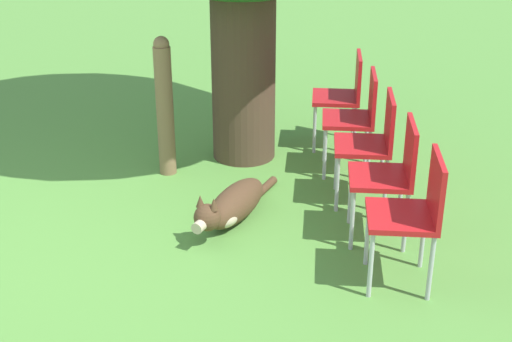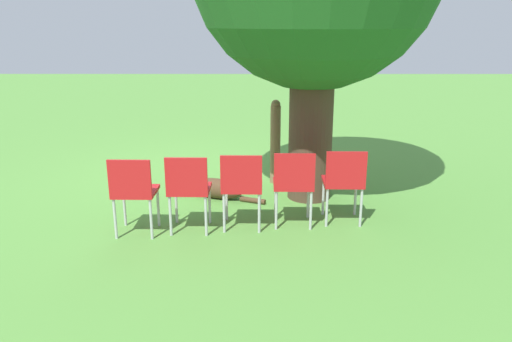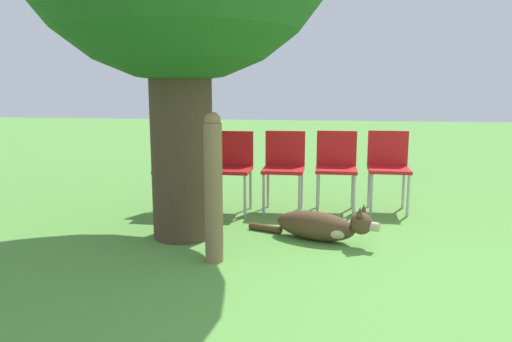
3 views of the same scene
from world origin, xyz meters
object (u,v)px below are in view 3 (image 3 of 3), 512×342
Objects in this scene: dog at (322,226)px; fence_post at (213,188)px; red_chair_0 at (388,163)px; red_chair_3 at (232,164)px; red_chair_2 at (284,164)px; red_chair_1 at (336,164)px; red_chair_4 at (179,164)px.

fence_post reaches higher than dog.
red_chair_0 and red_chair_3 have the same top height.
dog is 1.45m from red_chair_0.
fence_post is 1.73m from red_chair_2.
red_chair_1 reaches higher than dog.
fence_post is 2.02m from red_chair_1.
red_chair_1 is (1.76, -0.99, -0.08)m from fence_post.
red_chair_0 and red_chair_2 have the same top height.
fence_post is at bearing -121.32° from dog.
red_chair_0 is at bearing 81.28° from dog.
red_chair_2 is 1.15m from red_chair_4.
red_chair_2 is 0.57m from red_chair_3.
red_chair_1 is 1.72m from red_chair_4.
red_chair_3 is at bearing -80.60° from red_chair_1.
fence_post is at bearing 6.21° from red_chair_3.
red_chair_3 is (-0.25, 1.70, 0.00)m from red_chair_0.
red_chair_2 is at bearing -14.16° from fence_post.
dog is 1.37× the size of red_chair_0.
red_chair_4 is (-0.25, 1.70, 0.00)m from red_chair_1.
red_chair_3 is (-0.08, 0.57, 0.00)m from red_chair_2.
fence_post is at bearing -39.23° from red_chair_0.
red_chair_4 is at bearing -80.60° from red_chair_2.
red_chair_3 is at bearing 99.40° from red_chair_4.
dog is at bearing -53.10° from fence_post.
red_chair_4 is (1.51, 0.71, -0.08)m from fence_post.
red_chair_2 is at bearing 134.07° from dog.
red_chair_0 is (1.21, -0.71, 0.39)m from dog.
red_chair_3 is 1.00× the size of red_chair_4.
red_chair_2 and red_chair_3 have the same top height.
red_chair_1 is 1.00× the size of red_chair_3.
red_chair_0 is 1.72m from red_chair_3.
red_chair_0 is 1.00× the size of red_chair_4.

